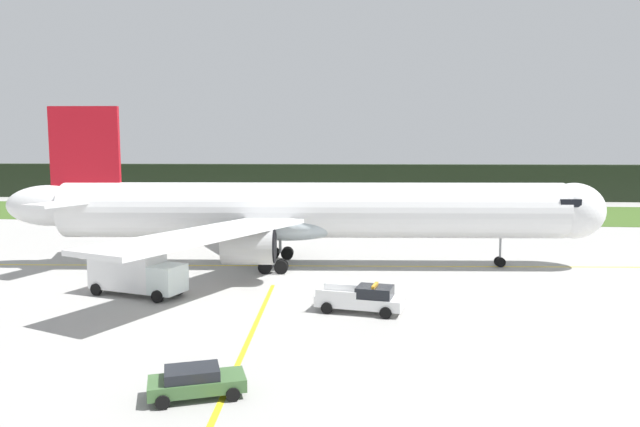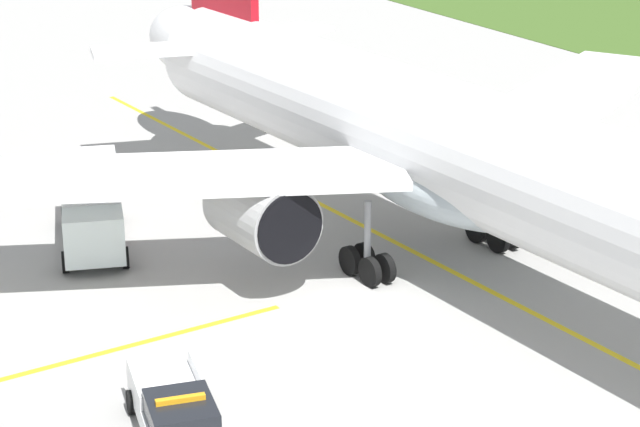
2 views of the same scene
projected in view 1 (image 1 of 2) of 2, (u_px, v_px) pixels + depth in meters
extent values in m
plane|color=#9F9E9A|center=(294.00, 277.00, 47.10)|extent=(320.00, 320.00, 0.00)
cube|color=#3A5920|center=(338.00, 212.00, 99.33)|extent=(320.00, 31.67, 0.04)
cube|color=black|center=(348.00, 182.00, 129.84)|extent=(288.00, 7.51, 7.99)
cube|color=yellow|center=(312.00, 266.00, 51.85)|extent=(72.72, 6.40, 0.01)
cube|color=yellow|center=(241.00, 357.00, 28.58)|extent=(2.93, 31.44, 0.01)
cylinder|color=silver|center=(312.00, 210.00, 51.30)|extent=(45.86, 8.87, 5.08)
ellipsoid|color=silver|center=(573.00, 211.00, 50.82)|extent=(5.99, 5.53, 5.08)
ellipsoid|color=silver|center=(50.00, 206.00, 51.74)|extent=(8.41, 4.47, 3.81)
ellipsoid|color=#ACB8BF|center=(288.00, 225.00, 51.49)|extent=(11.25, 6.22, 2.79)
cube|color=black|center=(560.00, 201.00, 50.75)|extent=(2.20, 4.96, 0.70)
cube|color=silver|center=(250.00, 206.00, 62.58)|extent=(14.73, 19.86, 0.35)
cylinder|color=#ADADAD|center=(268.00, 224.00, 58.75)|extent=(4.32, 3.33, 3.00)
cylinder|color=black|center=(288.00, 224.00, 58.71)|extent=(0.35, 2.76, 2.76)
cube|color=silver|center=(206.00, 234.00, 40.44)|extent=(12.07, 20.63, 0.35)
cylinder|color=#ADADAD|center=(248.00, 246.00, 44.49)|extent=(4.32, 3.33, 3.00)
cylinder|color=black|center=(274.00, 246.00, 44.44)|extent=(0.35, 2.76, 2.76)
cube|color=#B3101B|center=(85.00, 153.00, 51.16)|extent=(6.43, 0.97, 8.45)
cube|color=silver|center=(98.00, 197.00, 55.13)|extent=(4.91, 7.11, 0.28)
cube|color=silver|center=(63.00, 204.00, 48.13)|extent=(3.98, 7.05, 0.28)
cylinder|color=gray|center=(500.00, 248.00, 51.31)|extent=(0.20, 0.20, 2.68)
cylinder|color=black|center=(499.00, 261.00, 51.71)|extent=(0.92, 0.29, 0.90)
cylinder|color=black|center=(501.00, 262.00, 51.20)|extent=(0.92, 0.29, 0.90)
cylinder|color=gray|center=(280.00, 240.00, 54.99)|extent=(0.28, 0.28, 2.68)
cylinder|color=black|center=(287.00, 254.00, 54.77)|extent=(1.22, 0.40, 1.20)
cylinder|color=black|center=(288.00, 253.00, 55.47)|extent=(1.22, 0.40, 1.20)
cylinder|color=black|center=(273.00, 254.00, 54.80)|extent=(1.22, 0.40, 1.20)
cylinder|color=black|center=(274.00, 253.00, 55.49)|extent=(1.22, 0.40, 1.20)
cylinder|color=gray|center=(273.00, 251.00, 48.43)|extent=(0.28, 0.28, 2.68)
cylinder|color=black|center=(282.00, 266.00, 48.90)|extent=(1.22, 0.40, 1.20)
cylinder|color=black|center=(281.00, 267.00, 48.21)|extent=(1.22, 0.40, 1.20)
cylinder|color=black|center=(266.00, 266.00, 48.93)|extent=(1.22, 0.40, 1.20)
cylinder|color=black|center=(265.00, 267.00, 48.24)|extent=(1.22, 0.40, 1.20)
cube|color=white|center=(359.00, 301.00, 36.66)|extent=(5.96, 3.10, 0.70)
cube|color=black|center=(375.00, 292.00, 36.30)|extent=(2.59, 2.29, 0.70)
cube|color=white|center=(343.00, 288.00, 37.93)|extent=(2.69, 0.61, 0.45)
cube|color=white|center=(336.00, 295.00, 36.06)|extent=(2.69, 0.61, 0.45)
cube|color=orange|center=(375.00, 285.00, 36.25)|extent=(0.47, 1.45, 0.16)
cylinder|color=black|center=(391.00, 304.00, 37.15)|extent=(0.79, 0.38, 0.76)
cylinder|color=black|center=(386.00, 313.00, 35.15)|extent=(0.79, 0.38, 0.76)
cylinder|color=black|center=(335.00, 300.00, 38.26)|extent=(0.79, 0.38, 0.76)
cylinder|color=black|center=(327.00, 308.00, 36.26)|extent=(0.79, 0.38, 0.76)
cube|color=silver|center=(168.00, 279.00, 39.92)|extent=(2.49, 2.83, 2.00)
cube|color=white|center=(127.00, 268.00, 41.22)|extent=(5.81, 3.79, 2.97)
cylinder|color=#99999E|center=(140.00, 291.00, 40.99)|extent=(0.77, 0.31, 1.04)
cylinder|color=#99999E|center=(117.00, 288.00, 41.78)|extent=(0.77, 0.31, 1.04)
cylinder|color=black|center=(178.00, 289.00, 41.13)|extent=(0.94, 0.50, 0.90)
cylinder|color=black|center=(157.00, 297.00, 38.92)|extent=(0.94, 0.50, 0.90)
cylinder|color=black|center=(119.00, 283.00, 43.18)|extent=(0.94, 0.50, 0.90)
cylinder|color=black|center=(96.00, 289.00, 40.97)|extent=(0.94, 0.50, 0.90)
cube|color=#3C6233|center=(197.00, 384.00, 23.85)|extent=(4.42, 3.09, 0.55)
cube|color=black|center=(192.00, 373.00, 23.74)|extent=(2.67, 2.25, 0.45)
cylinder|color=black|center=(229.00, 378.00, 25.10)|extent=(0.62, 0.38, 0.60)
cylinder|color=black|center=(233.00, 395.00, 23.39)|extent=(0.62, 0.38, 0.60)
cylinder|color=black|center=(163.00, 385.00, 24.36)|extent=(0.62, 0.38, 0.60)
cylinder|color=black|center=(163.00, 403.00, 22.65)|extent=(0.62, 0.38, 0.60)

